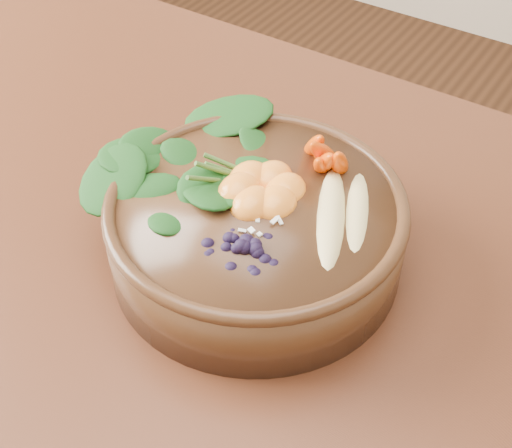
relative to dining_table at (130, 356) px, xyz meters
The scene contains 8 objects.
dining_table is the anchor object (origin of this frame).
stoneware_bowl 0.18m from the dining_table, 51.18° to the left, with size 0.26×0.26×0.07m, color #4B2C18.
kale_heap 0.23m from the dining_table, 80.07° to the left, with size 0.17×0.15×0.04m, color #1B4A1A, non-canonical shape.
carrot_cluster 0.29m from the dining_table, 61.27° to the left, with size 0.05×0.05×0.07m, color #EE3F00, non-canonical shape.
banana_halves 0.26m from the dining_table, 40.94° to the left, with size 0.10×0.15×0.02m.
mandarin_cluster 0.22m from the dining_table, 56.54° to the left, with size 0.07×0.08×0.03m, color orange, non-canonical shape.
blueberry_pile 0.21m from the dining_table, 26.41° to the left, with size 0.12×0.09×0.04m, color black, non-canonical shape.
coconut_flakes 0.21m from the dining_table, 43.48° to the left, with size 0.08×0.06×0.01m, color white, non-canonical shape.
Camera 1 is at (0.32, -0.27, 1.22)m, focal length 50.00 mm.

